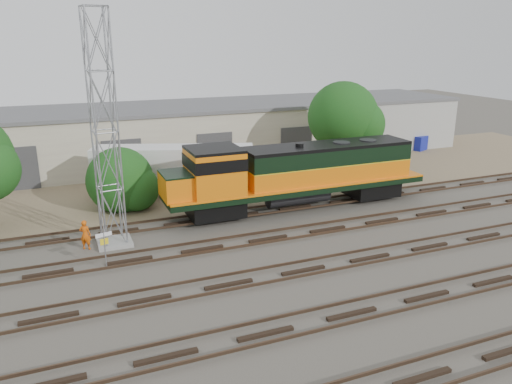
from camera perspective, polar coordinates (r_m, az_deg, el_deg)
name	(u,v)px	position (r m, az deg, el deg)	size (l,w,h in m)	color
ground	(279,249)	(28.17, 2.61, -6.58)	(140.00, 140.00, 0.00)	#47423A
dirt_strip	(203,181)	(41.47, -6.05, 1.24)	(80.00, 16.00, 0.02)	#726047
tracks	(303,270)	(25.70, 5.42, -8.89)	(80.00, 20.40, 0.28)	black
warehouse	(179,133)	(48.41, -8.76, 6.66)	(58.40, 10.40, 5.30)	beige
locomotive	(294,173)	(34.03, 4.40, 2.17)	(18.67, 3.27, 4.49)	black
signal_tower	(105,136)	(28.23, -16.86, 6.15)	(1.90, 1.90, 12.90)	gray
sign_post	(104,244)	(26.40, -16.94, -5.65)	(0.82, 0.25, 2.05)	gray
worker	(85,235)	(29.45, -18.93, -4.64)	(0.63, 0.41, 1.72)	#D9550C
semi_trailer	(178,164)	(37.80, -8.95, 3.14)	(11.98, 6.16, 3.65)	silver
dumpster_blue	(418,143)	(55.60, 18.00, 5.37)	(1.60, 1.50, 1.50)	#151E94
dumpster_red	(366,154)	(49.15, 12.43, 4.29)	(1.50, 1.40, 1.40)	maroon
tree_mid	(124,182)	(35.29, -14.84, 1.08)	(4.80, 4.57, 4.57)	#382619
tree_east	(347,119)	(42.98, 10.39, 8.24)	(6.19, 5.90, 7.96)	#382619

